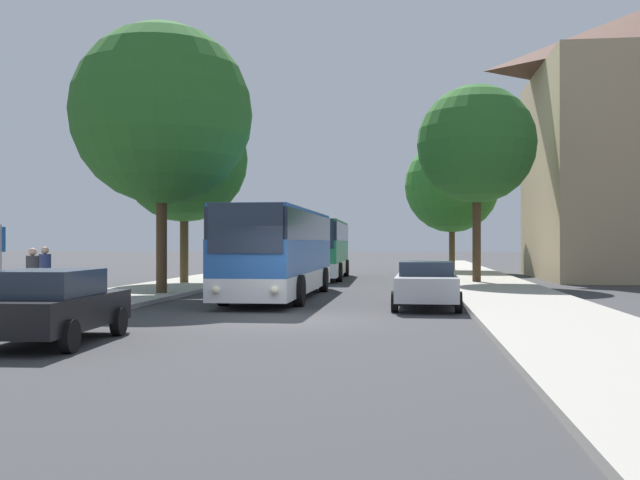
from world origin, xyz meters
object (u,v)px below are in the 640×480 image
at_px(tree_right_near, 452,186).
at_px(tree_right_mid, 477,144).
at_px(tree_left_far, 162,114).
at_px(pedestrian_waiting_far, 45,275).
at_px(tree_left_near, 184,159).
at_px(parked_car_right_near, 426,284).
at_px(bus_middle, 320,248).
at_px(pedestrian_waiting_near, 33,278).
at_px(bus_front, 280,251).
at_px(parked_car_left_curb, 49,305).
at_px(bus_stop_sign, 0,261).

height_order(tree_right_near, tree_right_mid, tree_right_mid).
xyz_separation_m(tree_left_far, tree_right_mid, (12.35, 9.43, -0.10)).
height_order(pedestrian_waiting_far, tree_left_near, tree_left_near).
height_order(pedestrian_waiting_far, tree_left_far, tree_left_far).
xyz_separation_m(parked_car_right_near, tree_right_near, (2.34, 28.36, 5.12)).
bearing_deg(bus_middle, parked_car_right_near, -74.86).
height_order(bus_middle, tree_right_mid, tree_right_mid).
distance_m(tree_right_near, tree_right_mid, 15.11).
xyz_separation_m(pedestrian_waiting_near, tree_left_far, (1.51, 6.73, 5.80)).
distance_m(bus_front, pedestrian_waiting_near, 8.95).
bearing_deg(tree_right_near, parked_car_left_curb, -105.04).
height_order(tree_left_near, tree_left_far, tree_left_far).
height_order(parked_car_left_curb, parked_car_right_near, parked_car_left_curb).
distance_m(bus_front, bus_middle, 14.41).
relative_size(pedestrian_waiting_far, tree_left_far, 0.17).
relative_size(parked_car_left_curb, tree_left_near, 0.48).
height_order(bus_middle, parked_car_right_near, bus_middle).
bearing_deg(parked_car_left_curb, tree_left_far, 96.76).
bearing_deg(pedestrian_waiting_near, bus_middle, 19.65).
xyz_separation_m(pedestrian_waiting_far, tree_left_near, (0.39, 12.83, 4.95)).
distance_m(tree_left_near, tree_left_far, 7.63).
bearing_deg(bus_front, tree_left_near, 127.80).
height_order(bus_front, parked_car_left_curb, bus_front).
xyz_separation_m(bus_front, tree_left_far, (-4.48, 0.11, 5.11)).
height_order(bus_front, tree_left_far, tree_left_far).
distance_m(parked_car_left_curb, pedestrian_waiting_far, 8.30).
relative_size(pedestrian_waiting_far, tree_right_mid, 0.19).
relative_size(bus_front, pedestrian_waiting_near, 6.91).
xyz_separation_m(parked_car_left_curb, tree_left_near, (-3.45, 20.18, 5.21)).
relative_size(bus_stop_sign, pedestrian_waiting_far, 1.32).
xyz_separation_m(bus_stop_sign, pedestrian_waiting_far, (-1.35, 4.83, -0.55)).
distance_m(bus_stop_sign, tree_right_mid, 24.01).
bearing_deg(pedestrian_waiting_far, tree_right_near, 21.41).
height_order(parked_car_left_curb, bus_stop_sign, bus_stop_sign).
bearing_deg(tree_left_far, tree_left_near, 100.90).
bearing_deg(bus_middle, bus_stop_sign, -102.47).
xyz_separation_m(tree_left_near, tree_right_near, (13.45, 17.06, -0.10)).
bearing_deg(pedestrian_waiting_far, tree_right_mid, 2.51).
height_order(parked_car_left_curb, tree_right_mid, tree_right_mid).
relative_size(tree_left_near, tree_left_far, 0.88).
height_order(parked_car_right_near, tree_right_mid, tree_right_mid).
bearing_deg(pedestrian_waiting_far, bus_front, -3.88).
bearing_deg(tree_right_mid, parked_car_left_curb, -115.00).
relative_size(bus_stop_sign, tree_left_near, 0.26).
distance_m(bus_middle, tree_right_near, 13.52).
xyz_separation_m(pedestrian_waiting_far, tree_left_far, (1.83, 5.38, 5.78)).
relative_size(pedestrian_waiting_near, pedestrian_waiting_far, 0.98).
distance_m(parked_car_left_curb, tree_left_far, 14.24).
bearing_deg(pedestrian_waiting_far, bus_middle, 29.20).
height_order(parked_car_right_near, pedestrian_waiting_far, pedestrian_waiting_far).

